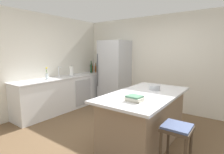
{
  "coord_description": "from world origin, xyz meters",
  "views": [
    {
      "loc": [
        1.81,
        -2.49,
        1.63
      ],
      "look_at": [
        -0.68,
        0.92,
        1.0
      ],
      "focal_mm": 27.95,
      "sensor_mm": 36.0,
      "label": 1
    }
  ],
  "objects_px": {
    "whiskey_bottle": "(92,69)",
    "cookbook_stack": "(135,98)",
    "bar_stool": "(177,135)",
    "paper_towel_roll": "(71,71)",
    "sink_faucet": "(59,71)",
    "vinegar_bottle": "(96,69)",
    "flower_vase": "(47,75)",
    "wine_bottle": "(91,68)",
    "refrigerator": "(115,73)",
    "gin_bottle": "(96,69)",
    "mixing_bowl": "(154,88)",
    "kitchen_island": "(145,117)"
  },
  "relations": [
    {
      "from": "sink_faucet",
      "to": "cookbook_stack",
      "type": "distance_m",
      "value": 2.86
    },
    {
      "from": "sink_faucet",
      "to": "paper_towel_roll",
      "type": "height_order",
      "value": "paper_towel_roll"
    },
    {
      "from": "bar_stool",
      "to": "flower_vase",
      "type": "xyz_separation_m",
      "value": [
        -3.34,
        0.36,
        0.47
      ]
    },
    {
      "from": "gin_bottle",
      "to": "mixing_bowl",
      "type": "distance_m",
      "value": 3.04
    },
    {
      "from": "gin_bottle",
      "to": "refrigerator",
      "type": "bearing_deg",
      "value": -10.9
    },
    {
      "from": "whiskey_bottle",
      "to": "mixing_bowl",
      "type": "distance_m",
      "value": 2.99
    },
    {
      "from": "cookbook_stack",
      "to": "flower_vase",
      "type": "bearing_deg",
      "value": 172.53
    },
    {
      "from": "vinegar_bottle",
      "to": "refrigerator",
      "type": "bearing_deg",
      "value": -5.43
    },
    {
      "from": "bar_stool",
      "to": "whiskey_bottle",
      "type": "distance_m",
      "value": 4.03
    },
    {
      "from": "bar_stool",
      "to": "paper_towel_roll",
      "type": "height_order",
      "value": "paper_towel_roll"
    },
    {
      "from": "kitchen_island",
      "to": "bar_stool",
      "type": "distance_m",
      "value": 0.9
    },
    {
      "from": "bar_stool",
      "to": "flower_vase",
      "type": "distance_m",
      "value": 3.39
    },
    {
      "from": "bar_stool",
      "to": "cookbook_stack",
      "type": "bearing_deg",
      "value": 179.8
    },
    {
      "from": "kitchen_island",
      "to": "mixing_bowl",
      "type": "xyz_separation_m",
      "value": [
        0.03,
        0.33,
        0.49
      ]
    },
    {
      "from": "refrigerator",
      "to": "cookbook_stack",
      "type": "relative_size",
      "value": 7.81
    },
    {
      "from": "bar_stool",
      "to": "mixing_bowl",
      "type": "relative_size",
      "value": 3.4
    },
    {
      "from": "sink_faucet",
      "to": "vinegar_bottle",
      "type": "height_order",
      "value": "same"
    },
    {
      "from": "paper_towel_roll",
      "to": "cookbook_stack",
      "type": "xyz_separation_m",
      "value": [
        2.66,
        -1.11,
        -0.11
      ]
    },
    {
      "from": "refrigerator",
      "to": "sink_faucet",
      "type": "relative_size",
      "value": 6.46
    },
    {
      "from": "bar_stool",
      "to": "flower_vase",
      "type": "height_order",
      "value": "flower_vase"
    },
    {
      "from": "whiskey_bottle",
      "to": "cookbook_stack",
      "type": "bearing_deg",
      "value": -37.24
    },
    {
      "from": "kitchen_island",
      "to": "sink_faucet",
      "type": "bearing_deg",
      "value": 175.25
    },
    {
      "from": "refrigerator",
      "to": "gin_bottle",
      "type": "bearing_deg",
      "value": 169.1
    },
    {
      "from": "refrigerator",
      "to": "cookbook_stack",
      "type": "distance_m",
      "value": 2.83
    },
    {
      "from": "mixing_bowl",
      "to": "paper_towel_roll",
      "type": "bearing_deg",
      "value": 174.77
    },
    {
      "from": "gin_bottle",
      "to": "cookbook_stack",
      "type": "xyz_separation_m",
      "value": [
        2.75,
        -2.29,
        -0.09
      ]
    },
    {
      "from": "sink_faucet",
      "to": "wine_bottle",
      "type": "distance_m",
      "value": 1.24
    },
    {
      "from": "paper_towel_roll",
      "to": "vinegar_bottle",
      "type": "height_order",
      "value": "paper_towel_roll"
    },
    {
      "from": "kitchen_island",
      "to": "cookbook_stack",
      "type": "distance_m",
      "value": 0.73
    },
    {
      "from": "bar_stool",
      "to": "wine_bottle",
      "type": "distance_m",
      "value": 3.93
    },
    {
      "from": "wine_bottle",
      "to": "refrigerator",
      "type": "bearing_deg",
      "value": 8.18
    },
    {
      "from": "wine_bottle",
      "to": "mixing_bowl",
      "type": "distance_m",
      "value": 2.89
    },
    {
      "from": "mixing_bowl",
      "to": "vinegar_bottle",
      "type": "bearing_deg",
      "value": 153.36
    },
    {
      "from": "bar_stool",
      "to": "wine_bottle",
      "type": "height_order",
      "value": "wine_bottle"
    },
    {
      "from": "paper_towel_roll",
      "to": "cookbook_stack",
      "type": "distance_m",
      "value": 2.88
    },
    {
      "from": "flower_vase",
      "to": "whiskey_bottle",
      "type": "bearing_deg",
      "value": 91.89
    },
    {
      "from": "refrigerator",
      "to": "whiskey_bottle",
      "type": "height_order",
      "value": "refrigerator"
    },
    {
      "from": "kitchen_island",
      "to": "vinegar_bottle",
      "type": "distance_m",
      "value": 3.16
    },
    {
      "from": "vinegar_bottle",
      "to": "cookbook_stack",
      "type": "distance_m",
      "value": 3.49
    },
    {
      "from": "gin_bottle",
      "to": "cookbook_stack",
      "type": "height_order",
      "value": "gin_bottle"
    },
    {
      "from": "cookbook_stack",
      "to": "whiskey_bottle",
      "type": "bearing_deg",
      "value": 142.76
    },
    {
      "from": "whiskey_bottle",
      "to": "cookbook_stack",
      "type": "distance_m",
      "value": 3.48
    },
    {
      "from": "sink_faucet",
      "to": "cookbook_stack",
      "type": "xyz_separation_m",
      "value": [
        2.76,
        -0.76,
        -0.13
      ]
    },
    {
      "from": "bar_stool",
      "to": "sink_faucet",
      "type": "height_order",
      "value": "sink_faucet"
    },
    {
      "from": "refrigerator",
      "to": "mixing_bowl",
      "type": "xyz_separation_m",
      "value": [
        1.81,
        -1.25,
        -0.02
      ]
    },
    {
      "from": "flower_vase",
      "to": "sink_faucet",
      "type": "bearing_deg",
      "value": 95.92
    },
    {
      "from": "sink_faucet",
      "to": "vinegar_bottle",
      "type": "relative_size",
      "value": 1.0
    },
    {
      "from": "refrigerator",
      "to": "bar_stool",
      "type": "distance_m",
      "value": 3.3
    },
    {
      "from": "flower_vase",
      "to": "mixing_bowl",
      "type": "distance_m",
      "value": 2.71
    },
    {
      "from": "flower_vase",
      "to": "wine_bottle",
      "type": "bearing_deg",
      "value": 89.95
    }
  ]
}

